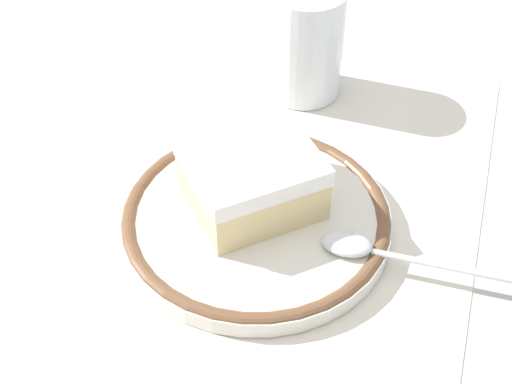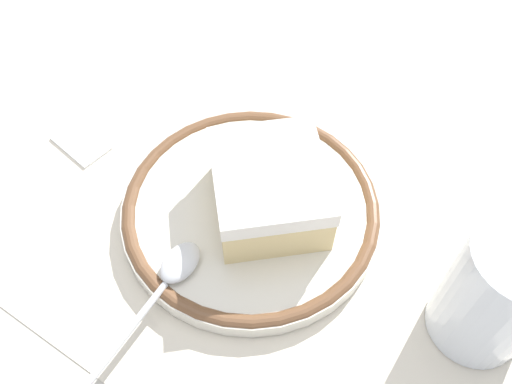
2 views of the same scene
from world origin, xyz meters
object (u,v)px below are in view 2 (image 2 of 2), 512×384
object	(u,v)px
spoon	(166,281)
cup	(493,298)
plate	(256,210)
sugar_packet	(80,141)
cake_slice	(269,189)

from	to	relation	value
spoon	cup	xyz separation A→B (m)	(0.19, 0.10, 0.02)
plate	sugar_packet	xyz separation A→B (m)	(-0.17, -0.02, -0.01)
sugar_packet	cup	bearing A→B (deg)	4.52
sugar_packet	spoon	bearing A→B (deg)	-24.33
plate	sugar_packet	distance (m)	0.17
plate	cake_slice	distance (m)	0.03
cake_slice	cup	bearing A→B (deg)	0.67
sugar_packet	cake_slice	bearing A→B (deg)	8.11
plate	cake_slice	xyz separation A→B (m)	(0.01, 0.01, 0.03)
plate	cake_slice	world-z (taller)	cake_slice
cake_slice	spoon	size ratio (longest dim) A/B	0.84
plate	spoon	distance (m)	0.09
cup	plate	bearing A→B (deg)	-177.57
cake_slice	sugar_packet	bearing A→B (deg)	-171.89
cup	spoon	bearing A→B (deg)	-153.43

